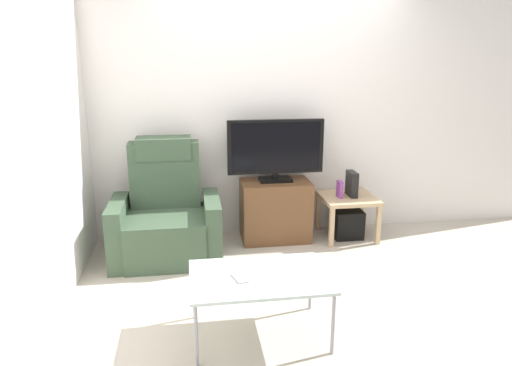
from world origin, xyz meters
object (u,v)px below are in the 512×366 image
object	(u,v)px
game_console	(352,184)
cell_phone	(240,278)
coffee_table	(259,279)
side_table	(348,202)
recliner_armchair	(166,217)
tv_stand	(275,210)
subwoofer_box	(347,223)
television	(276,149)
book_upright	(340,189)

from	to	relation	value
game_console	cell_phone	distance (m)	2.11
coffee_table	cell_phone	world-z (taller)	cell_phone
side_table	recliner_armchair	bearing A→B (deg)	-173.81
tv_stand	coffee_table	world-z (taller)	tv_stand
subwoofer_box	game_console	size ratio (longest dim) A/B	1.15
recliner_armchair	tv_stand	bearing A→B (deg)	18.48
side_table	subwoofer_box	bearing A→B (deg)	-108.43
side_table	game_console	bearing A→B (deg)	15.95
television	subwoofer_box	bearing A→B (deg)	-4.57
subwoofer_box	book_upright	size ratio (longest dim) A/B	1.72
tv_stand	subwoofer_box	bearing A→B (deg)	-3.12
tv_stand	recliner_armchair	world-z (taller)	recliner_armchair
book_upright	cell_phone	world-z (taller)	book_upright
subwoofer_box	side_table	bearing A→B (deg)	71.57
side_table	book_upright	xyz separation A→B (m)	(-0.10, -0.02, 0.15)
coffee_table	game_console	bearing A→B (deg)	53.39
book_upright	game_console	xyz separation A→B (m)	(0.14, 0.03, 0.04)
book_upright	cell_phone	size ratio (longest dim) A/B	1.12
tv_stand	side_table	xyz separation A→B (m)	(0.74, -0.04, 0.06)
side_table	television	bearing A→B (deg)	175.43
book_upright	game_console	size ratio (longest dim) A/B	0.67
recliner_armchair	side_table	size ratio (longest dim) A/B	2.00
recliner_armchair	game_console	distance (m)	1.87
recliner_armchair	side_table	world-z (taller)	recliner_armchair
game_console	book_upright	bearing A→B (deg)	-167.47
tv_stand	recliner_armchair	distance (m)	1.10
recliner_armchair	cell_phone	bearing A→B (deg)	-63.86
book_upright	recliner_armchair	bearing A→B (deg)	-174.12
television	cell_phone	world-z (taller)	television
recliner_armchair	cell_phone	distance (m)	1.52
tv_stand	recliner_armchair	size ratio (longest dim) A/B	0.63
recliner_armchair	side_table	bearing A→B (deg)	12.18
game_console	cell_phone	xyz separation A→B (m)	(-1.32, -1.63, -0.12)
television	cell_phone	distance (m)	1.83
television	cell_phone	xyz separation A→B (m)	(-0.55, -1.68, -0.49)
tv_stand	side_table	size ratio (longest dim) A/B	1.26
tv_stand	recliner_armchair	xyz separation A→B (m)	(-1.07, -0.24, 0.07)
television	subwoofer_box	xyz separation A→B (m)	(0.74, -0.06, -0.79)
subwoofer_box	cell_phone	size ratio (longest dim) A/B	1.93
coffee_table	cell_phone	bearing A→B (deg)	-169.66
book_upright	tv_stand	bearing A→B (deg)	174.62
book_upright	coffee_table	size ratio (longest dim) A/B	0.19
television	book_upright	size ratio (longest dim) A/B	5.63
side_table	tv_stand	bearing A→B (deg)	176.88
tv_stand	television	xyz separation A→B (m)	(0.00, 0.02, 0.63)
television	coffee_table	xyz separation A→B (m)	(-0.42, -1.66, -0.52)
tv_stand	subwoofer_box	xyz separation A→B (m)	(0.74, -0.04, -0.16)
cell_phone	coffee_table	bearing A→B (deg)	-4.87
game_console	cell_phone	bearing A→B (deg)	-129.07
recliner_armchair	subwoofer_box	xyz separation A→B (m)	(1.81, 0.20, -0.23)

